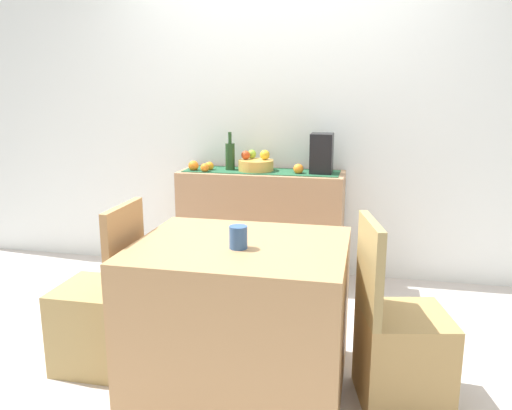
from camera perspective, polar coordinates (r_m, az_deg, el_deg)
ground_plane at (r=3.32m, az=-0.95°, el=-13.89°), size 6.40×6.40×0.02m
room_wall_rear at (r=4.12m, az=2.82°, el=11.03°), size 6.40×0.06×2.70m
sideboard_console at (r=4.02m, az=0.60°, el=-2.33°), size 1.24×0.42×0.85m
table_runner at (r=3.93m, az=0.62°, el=3.74°), size 1.17×0.32×0.01m
fruit_bowl at (r=3.93m, az=-0.01°, el=4.37°), size 0.27×0.27×0.08m
apple_upper at (r=3.94m, az=0.98°, el=5.51°), size 0.07×0.07×0.07m
apple_rear at (r=4.01m, az=-0.47°, el=5.60°), size 0.07×0.07×0.07m
apple_left at (r=3.95m, az=-1.14°, el=5.49°), size 0.07×0.07×0.07m
wine_bottle at (r=3.97m, az=-2.86°, el=5.39°), size 0.07×0.07×0.29m
coffee_maker at (r=3.84m, az=7.20°, el=5.60°), size 0.16×0.18×0.29m
orange_loose_near_bowl at (r=3.99m, az=-5.12°, el=4.26°), size 0.07×0.07×0.07m
orange_loose_end at (r=3.83m, az=4.67°, el=3.96°), size 0.08×0.08×0.08m
orange_loose_mid at (r=3.98m, az=-6.87°, el=4.29°), size 0.08×0.08×0.08m
orange_loose_far at (r=3.92m, az=-5.62°, el=4.09°), size 0.07×0.07×0.07m
dining_table at (r=2.67m, az=-1.67°, el=-11.86°), size 1.03×0.85×0.74m
coffee_cup at (r=2.45m, az=-1.95°, el=-3.55°), size 0.09×0.09×0.11m
chair_near_window at (r=2.98m, az=-16.66°, el=-11.85°), size 0.40×0.40×0.90m
chair_by_corner at (r=2.65m, az=15.49°, el=-15.04°), size 0.48×0.48×0.90m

